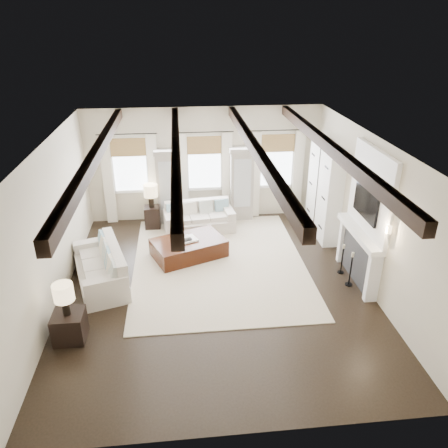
{
  "coord_description": "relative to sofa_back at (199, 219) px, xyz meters",
  "views": [
    {
      "loc": [
        -0.69,
        -8.0,
        5.35
      ],
      "look_at": [
        0.24,
        0.77,
        1.15
      ],
      "focal_mm": 35.0,
      "sensor_mm": 36.0,
      "label": 1
    }
  ],
  "objects": [
    {
      "name": "book_upper",
      "position": [
        -0.41,
        -1.45,
        0.22
      ],
      "size": [
        0.27,
        0.24,
        0.03
      ],
      "primitive_type": "cube",
      "rotation": [
        0.0,
        0.0,
        0.39
      ],
      "color": "beige",
      "rests_on": "book_lower"
    },
    {
      "name": "side_table_back",
      "position": [
        -1.27,
        0.29,
        -0.01
      ],
      "size": [
        0.42,
        0.42,
        0.63
      ],
      "primitive_type": "cube",
      "color": "black",
      "rests_on": "ground"
    },
    {
      "name": "ottoman",
      "position": [
        -0.33,
        -1.43,
        -0.1
      ],
      "size": [
        1.96,
        1.61,
        0.44
      ],
      "primitive_type": "cube",
      "rotation": [
        0.0,
        0.0,
        0.39
      ],
      "color": "black",
      "rests_on": "ground"
    },
    {
      "name": "ground",
      "position": [
        0.23,
        -2.87,
        -0.32
      ],
      "size": [
        7.5,
        7.5,
        0.0
      ],
      "primitive_type": "plane",
      "color": "black",
      "rests_on": "ground"
    },
    {
      "name": "candlestick_near",
      "position": [
        3.13,
        -3.09,
        0.02
      ],
      "size": [
        0.16,
        0.16,
        0.81
      ],
      "color": "black",
      "rests_on": "ground"
    },
    {
      "name": "sofa_back",
      "position": [
        0.0,
        0.0,
        0.0
      ],
      "size": [
        1.96,
        1.07,
        0.8
      ],
      "color": "beige",
      "rests_on": "ground"
    },
    {
      "name": "sofa_left",
      "position": [
        -2.23,
        -2.43,
        0.04
      ],
      "size": [
        1.47,
        2.22,
        0.87
      ],
      "color": "beige",
      "rests_on": "ground"
    },
    {
      "name": "room_shell",
      "position": [
        0.98,
        -1.98,
        1.57
      ],
      "size": [
        6.54,
        7.54,
        3.22
      ],
      "color": "beige",
      "rests_on": "ground"
    },
    {
      "name": "lamp_back",
      "position": [
        -1.27,
        0.29,
        0.74
      ],
      "size": [
        0.38,
        0.38,
        0.65
      ],
      "color": "black",
      "rests_on": "side_table_back"
    },
    {
      "name": "tray",
      "position": [
        -0.38,
        -1.45,
        0.14
      ],
      "size": [
        0.61,
        0.54,
        0.04
      ],
      "primitive_type": "cube",
      "rotation": [
        0.0,
        0.0,
        0.39
      ],
      "color": "white",
      "rests_on": "ottoman"
    },
    {
      "name": "candlestick_far",
      "position": [
        3.13,
        -2.58,
        -0.02
      ],
      "size": [
        0.15,
        0.15,
        0.73
      ],
      "color": "black",
      "rests_on": "ground"
    },
    {
      "name": "side_table_front",
      "position": [
        -2.58,
        -4.27,
        -0.05
      ],
      "size": [
        0.55,
        0.55,
        0.55
      ],
      "primitive_type": "cube",
      "color": "black",
      "rests_on": "ground"
    },
    {
      "name": "book_lower",
      "position": [
        -0.4,
        -1.49,
        0.18
      ],
      "size": [
        0.32,
        0.28,
        0.04
      ],
      "primitive_type": "cube",
      "rotation": [
        0.0,
        0.0,
        0.39
      ],
      "color": "#262628",
      "rests_on": "tray"
    },
    {
      "name": "lamp_front",
      "position": [
        -2.58,
        -4.27,
        0.65
      ],
      "size": [
        0.36,
        0.36,
        0.62
      ],
      "color": "black",
      "rests_on": "side_table_front"
    },
    {
      "name": "area_rug",
      "position": [
        0.38,
        -1.85,
        -0.31
      ],
      "size": [
        4.03,
        5.03,
        0.02
      ],
      "primitive_type": "cube",
      "color": "beige",
      "rests_on": "ground"
    }
  ]
}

